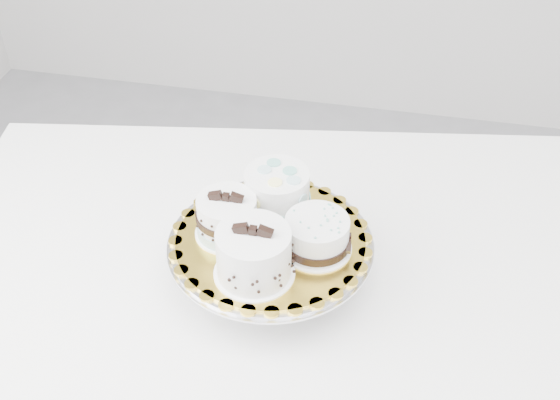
% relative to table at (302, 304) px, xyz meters
% --- Properties ---
extents(table, '(1.41, 1.06, 0.75)m').
position_rel_table_xyz_m(table, '(0.00, 0.00, 0.00)').
color(table, white).
rests_on(table, floor).
extents(cake_stand, '(0.33, 0.33, 0.09)m').
position_rel_table_xyz_m(cake_stand, '(-0.05, -0.02, 0.13)').
color(cake_stand, gray).
rests_on(cake_stand, table).
extents(cake_board, '(0.33, 0.33, 0.00)m').
position_rel_table_xyz_m(cake_board, '(-0.05, -0.02, 0.16)').
color(cake_board, gold).
rests_on(cake_board, cake_stand).
extents(cake_swirl, '(0.12, 0.12, 0.10)m').
position_rel_table_xyz_m(cake_swirl, '(-0.06, -0.10, 0.20)').
color(cake_swirl, white).
rests_on(cake_swirl, cake_board).
extents(cake_banded, '(0.11, 0.11, 0.09)m').
position_rel_table_xyz_m(cake_banded, '(-0.12, -0.02, 0.19)').
color(cake_banded, white).
rests_on(cake_banded, cake_board).
extents(cake_dots, '(0.13, 0.13, 0.08)m').
position_rel_table_xyz_m(cake_dots, '(-0.05, 0.05, 0.20)').
color(cake_dots, white).
rests_on(cake_dots, cake_board).
extents(cake_ribbon, '(0.12, 0.11, 0.06)m').
position_rel_table_xyz_m(cake_ribbon, '(0.02, -0.03, 0.19)').
color(cake_ribbon, white).
rests_on(cake_ribbon, cake_board).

